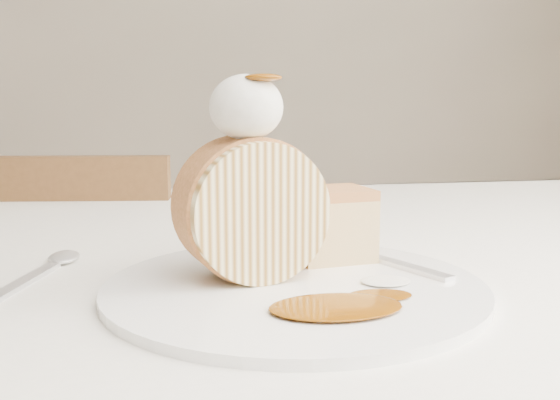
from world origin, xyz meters
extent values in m
cube|color=white|center=(0.00, 3.00, 1.40)|extent=(5.00, 0.10, 2.80)
cube|color=white|center=(0.00, 0.20, 0.73)|extent=(1.40, 0.90, 0.04)
cube|color=white|center=(0.00, 0.65, 0.61)|extent=(1.40, 0.01, 0.28)
cylinder|color=brown|center=(0.62, 0.57, 0.35)|extent=(0.06, 0.06, 0.71)
cube|color=brown|center=(-0.27, 0.72, 0.40)|extent=(0.43, 0.43, 0.04)
cube|color=brown|center=(-0.29, 0.55, 0.62)|extent=(0.39, 0.09, 0.40)
cylinder|color=white|center=(0.00, 0.00, 0.75)|extent=(0.35, 0.35, 0.01)
cylinder|color=#FFEEB1|center=(-0.04, 0.03, 0.81)|extent=(0.12, 0.09, 0.11)
cube|color=#CE854E|center=(0.04, 0.08, 0.79)|extent=(0.08, 0.07, 0.06)
ellipsoid|color=white|center=(-0.04, 0.02, 0.90)|extent=(0.06, 0.06, 0.05)
ellipsoid|color=#6E3604|center=(-0.03, 0.01, 0.93)|extent=(0.03, 0.02, 0.01)
cube|color=silver|center=(0.09, 0.04, 0.76)|extent=(0.10, 0.18, 0.00)
cube|color=silver|center=(-0.23, 0.05, 0.75)|extent=(0.07, 0.17, 0.00)
camera|label=1|loc=(-0.10, -0.47, 0.90)|focal=40.00mm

